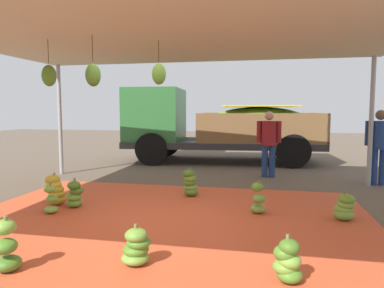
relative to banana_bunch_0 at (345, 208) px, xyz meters
name	(u,v)px	position (x,y,z in m)	size (l,w,h in m)	color
ground_plane	(200,182)	(-2.72, 2.50, -0.20)	(40.00, 40.00, 0.00)	brown
tarp_orange	(165,219)	(-2.72, -0.50, -0.19)	(6.38, 4.77, 0.01)	#D1512D
tent_canopy	(161,31)	(-2.75, -0.58, 2.64)	(8.00, 7.00, 2.93)	#9EA0A5
banana_bunch_0	(345,208)	(0.00, 0.00, 0.00)	(0.40, 0.43, 0.44)	#6B9E38
banana_bunch_1	(55,191)	(-4.87, -0.09, 0.06)	(0.39, 0.39, 0.57)	gold
banana_bunch_2	(136,247)	(-2.57, -2.16, 0.00)	(0.40, 0.41, 0.46)	#75A83D
banana_bunch_3	(258,199)	(-1.31, 0.07, 0.04)	(0.31, 0.33, 0.55)	#75A83D
banana_bunch_5	(287,262)	(-0.98, -2.25, 0.02)	(0.36, 0.33, 0.48)	#518428
banana_bunch_6	(190,184)	(-2.64, 1.02, 0.05)	(0.39, 0.39, 0.56)	#477523
banana_bunch_7	(51,200)	(-4.63, -0.58, 0.02)	(0.29, 0.30, 0.52)	#75A83D
banana_bunch_8	(75,195)	(-4.43, -0.19, 0.03)	(0.32, 0.34, 0.51)	#60932D
banana_bunch_9	(6,248)	(-3.83, -2.60, 0.06)	(0.38, 0.40, 0.59)	#477523
cargo_truck_main	(215,125)	(-2.84, 5.98, 1.01)	(6.41, 2.96, 2.40)	#2D2D2D
worker_0	(269,139)	(-1.12, 3.42, 0.77)	(0.61, 0.37, 1.66)	navy
worker_1	(379,142)	(1.30, 2.92, 0.79)	(0.62, 0.38, 1.70)	navy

